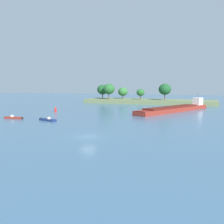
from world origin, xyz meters
name	(u,v)px	position (x,y,z in m)	size (l,w,h in m)	color
ground_plane	(88,137)	(0.00, 0.00, 0.00)	(400.00, 400.00, 0.00)	#3D607F
treeline_island	(143,99)	(-10.71, 80.48, 2.32)	(63.57, 17.95, 9.68)	#66754C
cargo_barge	(176,108)	(9.14, 47.71, 0.97)	(20.36, 36.00, 5.93)	maroon
fishing_skiff	(14,118)	(-28.88, 12.77, 0.27)	(5.65, 1.55, 0.99)	maroon
small_motorboat	(48,120)	(-18.12, 13.05, 0.25)	(5.66, 2.90, 0.96)	navy
channel_buoy_red	(55,110)	(-28.04, 30.73, 0.81)	(0.70, 0.70, 1.90)	red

